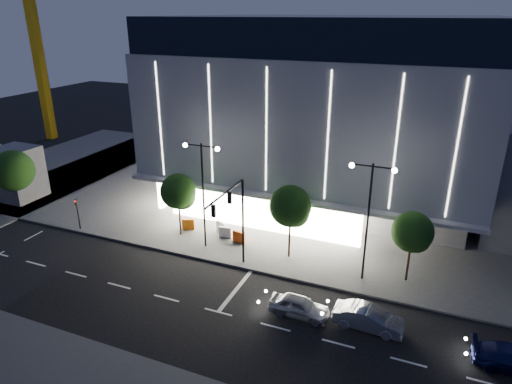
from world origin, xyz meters
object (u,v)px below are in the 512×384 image
object	(u,v)px
street_lamp_west	(203,181)
barrier_a	(188,224)
car_second	(368,318)
ped_signal_far	(78,211)
tree_left	(179,193)
tree_mid	(291,208)
street_lamp_east	(369,206)
tree_right	(413,234)
barrier_c	(239,237)
traffic_mast	(234,212)
barrier_b	(222,227)
car_lead	(299,306)
barrier_d	(225,232)

from	to	relation	value
street_lamp_west	barrier_a	bearing A→B (deg)	143.84
car_second	ped_signal_far	bearing A→B (deg)	83.61
tree_left	tree_mid	size ratio (longest dim) A/B	0.93
street_lamp_east	tree_right	bearing A→B (deg)	18.63
barrier_a	barrier_c	xyz separation A→B (m)	(5.22, -0.49, 0.00)
traffic_mast	barrier_a	world-z (taller)	traffic_mast
street_lamp_east	barrier_b	bearing A→B (deg)	167.98
ped_signal_far	tree_right	xyz separation A→B (m)	(28.03, 2.52, 2.00)
tree_right	barrier_a	distance (m)	19.22
barrier_c	barrier_b	bearing A→B (deg)	160.29
street_lamp_west	street_lamp_east	distance (m)	13.00
car_second	barrier_c	distance (m)	13.87
street_lamp_east	barrier_b	xyz separation A→B (m)	(-12.88, 2.74, -5.31)
street_lamp_east	car_lead	distance (m)	8.37
car_second	street_lamp_west	bearing A→B (deg)	71.44
ped_signal_far	barrier_d	size ratio (longest dim) A/B	2.73
traffic_mast	street_lamp_west	size ratio (longest dim) A/B	0.79
traffic_mast	street_lamp_east	xyz separation A→B (m)	(9.00, 2.66, 0.93)
traffic_mast	ped_signal_far	xyz separation A→B (m)	(-16.00, 1.16, -3.14)
traffic_mast	barrier_a	xyz separation A→B (m)	(-6.88, 4.77, -4.38)
barrier_a	tree_right	bearing A→B (deg)	-25.63
tree_left	street_lamp_east	bearing A→B (deg)	-3.65
street_lamp_west	ped_signal_far	xyz separation A→B (m)	(-12.00, -1.50, -4.07)
ped_signal_far	car_lead	size ratio (longest dim) A/B	0.76
ped_signal_far	barrier_a	xyz separation A→B (m)	(9.12, 3.61, -1.24)
traffic_mast	street_lamp_east	distance (m)	9.43
street_lamp_west	street_lamp_east	size ratio (longest dim) A/B	1.00
ped_signal_far	barrier_a	distance (m)	9.88
street_lamp_west	tree_left	size ratio (longest dim) A/B	1.57
street_lamp_west	tree_mid	world-z (taller)	street_lamp_west
tree_right	car_lead	world-z (taller)	tree_right
barrier_c	ped_signal_far	bearing A→B (deg)	-160.48
tree_right	car_lead	distance (m)	9.62
car_second	barrier_b	world-z (taller)	car_second
barrier_b	tree_mid	bearing A→B (deg)	7.50
barrier_b	barrier_c	size ratio (longest dim) A/B	1.00
street_lamp_west	car_second	bearing A→B (deg)	-20.48
tree_mid	barrier_d	size ratio (longest dim) A/B	5.59
barrier_b	traffic_mast	bearing A→B (deg)	-32.85
street_lamp_west	barrier_c	bearing A→B (deg)	34.74
street_lamp_east	barrier_a	distance (m)	16.88
street_lamp_east	barrier_d	world-z (taller)	street_lamp_east
ped_signal_far	street_lamp_west	bearing A→B (deg)	7.13
ped_signal_far	barrier_a	size ratio (longest dim) A/B	2.73
tree_left	barrier_d	world-z (taller)	tree_left
street_lamp_west	tree_right	world-z (taller)	street_lamp_west
car_second	barrier_b	bearing A→B (deg)	62.25
street_lamp_west	ped_signal_far	distance (m)	12.76
car_lead	barrier_a	xyz separation A→B (m)	(-12.88, 7.86, -0.03)
tree_mid	tree_right	xyz separation A→B (m)	(9.00, -0.00, -0.45)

